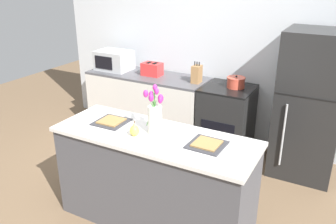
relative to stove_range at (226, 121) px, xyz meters
name	(u,v)px	position (x,y,z in m)	size (l,w,h in m)	color
ground_plane	(155,220)	(-0.10, -1.60, -0.45)	(10.00, 10.00, 0.00)	brown
back_wall	(234,43)	(-0.10, 0.40, 0.90)	(5.20, 0.08, 2.70)	silver
kitchen_island	(155,180)	(-0.10, -1.60, 0.01)	(1.80, 0.66, 0.91)	#4C4C51
back_counter	(148,105)	(-1.16, 0.00, 0.00)	(1.68, 0.60, 0.89)	silver
stove_range	(226,121)	(0.00, 0.00, 0.00)	(0.60, 0.61, 0.89)	black
refrigerator	(310,106)	(0.95, 0.00, 0.38)	(0.68, 0.67, 1.66)	black
flower_vase	(155,115)	(-0.11, -1.57, 0.63)	(0.16, 0.14, 0.43)	silver
pear_figurine	(134,130)	(-0.23, -1.70, 0.52)	(0.08, 0.08, 0.14)	#E5CC4C
plate_setting_left	(111,122)	(-0.58, -1.57, 0.47)	(0.29, 0.29, 0.02)	#333338
plate_setting_right	(207,144)	(0.38, -1.57, 0.47)	(0.29, 0.29, 0.02)	#333338
toaster	(152,69)	(-1.08, 0.00, 0.53)	(0.28, 0.18, 0.17)	red
cooking_pot	(236,82)	(0.08, 0.04, 0.51)	(0.22, 0.22, 0.15)	#CC4C38
microwave	(114,60)	(-1.71, 0.00, 0.58)	(0.48, 0.37, 0.27)	#B7BABC
knife_block	(197,74)	(-0.42, -0.01, 0.56)	(0.10, 0.14, 0.27)	#A37547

